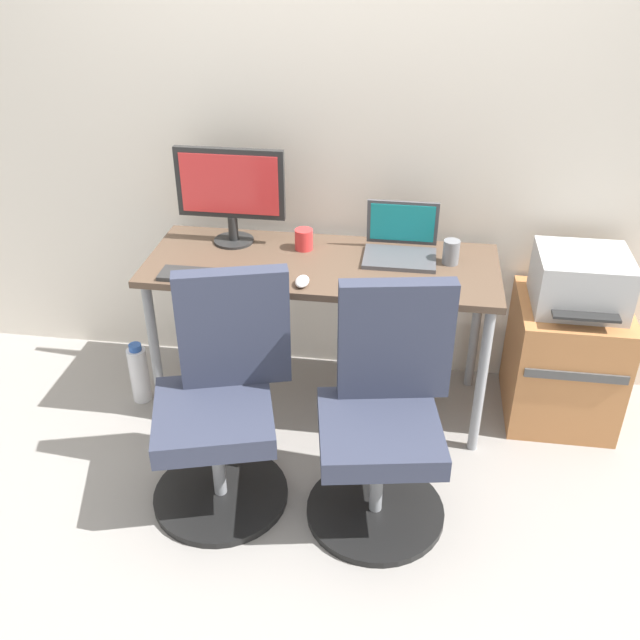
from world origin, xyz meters
TOP-DOWN VIEW (x-y plane):
  - ground_plane at (0.00, 0.00)m, footprint 5.28×5.28m
  - back_wall at (0.00, 0.37)m, footprint 4.40×0.04m
  - desk at (0.00, 0.00)m, footprint 1.51×0.58m
  - office_chair_left at (-0.29, -0.63)m, footprint 0.54×0.54m
  - office_chair_right at (0.32, -0.63)m, footprint 0.54×0.54m
  - side_cabinet at (1.10, 0.08)m, footprint 0.47×0.50m
  - printer at (1.10, 0.08)m, footprint 0.38×0.40m
  - water_bottle_on_floor at (-0.86, -0.11)m, footprint 0.09×0.09m
  - desktop_monitor at (-0.42, 0.15)m, footprint 0.48×0.18m
  - open_laptop at (0.33, 0.12)m, footprint 0.31×0.25m
  - keyboard_by_monitor at (-0.47, -0.21)m, footprint 0.34×0.12m
  - keyboard_by_laptop at (0.37, -0.21)m, footprint 0.34×0.12m
  - mouse_by_monitor at (-0.05, -0.21)m, footprint 0.06×0.10m
  - mouse_by_laptop at (-0.17, -0.22)m, footprint 0.06×0.10m
  - coffee_mug at (-0.10, 0.12)m, footprint 0.08×0.08m
  - pen_cup at (0.54, 0.07)m, footprint 0.07×0.07m

SIDE VIEW (x-z plane):
  - ground_plane at x=0.00m, z-range 0.00..0.00m
  - water_bottle_on_floor at x=-0.86m, z-range -0.01..0.30m
  - side_cabinet at x=1.10m, z-range 0.00..0.57m
  - office_chair_left at x=-0.29m, z-range -0.05..0.89m
  - office_chair_right at x=0.32m, z-range -0.05..0.89m
  - desk at x=0.00m, z-range 0.29..1.03m
  - printer at x=1.10m, z-range 0.57..0.81m
  - keyboard_by_monitor at x=-0.47m, z-range 0.74..0.76m
  - keyboard_by_laptop at x=0.37m, z-range 0.74..0.76m
  - mouse_by_monitor at x=-0.05m, z-range 0.74..0.77m
  - mouse_by_laptop at x=-0.17m, z-range 0.74..0.77m
  - coffee_mug at x=-0.10m, z-range 0.74..0.83m
  - pen_cup at x=0.54m, z-range 0.74..0.85m
  - open_laptop at x=0.33m, z-range 0.68..0.91m
  - desktop_monitor at x=-0.42m, z-range 0.78..1.21m
  - back_wall at x=0.00m, z-range 0.00..2.60m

